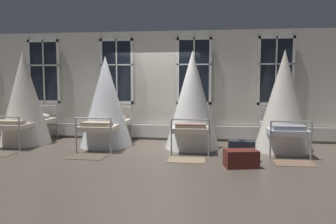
# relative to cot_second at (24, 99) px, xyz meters

# --- Properties ---
(ground) EXTENTS (29.05, 29.05, 0.00)m
(ground) POSITION_rel_cot_second_xyz_m (3.38, -0.00, -1.21)
(ground) COLOR brown
(back_wall_with_windows) EXTENTS (15.52, 0.10, 3.10)m
(back_wall_with_windows) POSITION_rel_cot_second_xyz_m (3.38, 1.18, 0.34)
(back_wall_with_windows) COLOR beige
(back_wall_with_windows) RESTS_ON ground
(window_bank) EXTENTS (12.14, 0.10, 2.83)m
(window_bank) POSITION_rel_cot_second_xyz_m (3.38, 1.06, -0.17)
(window_bank) COLOR black
(window_bank) RESTS_ON ground
(cot_second) EXTENTS (1.37, 2.00, 2.49)m
(cot_second) POSITION_rel_cot_second_xyz_m (0.00, 0.00, 0.00)
(cot_second) COLOR #9EA3A8
(cot_second) RESTS_ON ground
(cot_third) EXTENTS (1.37, 1.98, 2.34)m
(cot_third) POSITION_rel_cot_second_xyz_m (2.28, -0.02, -0.08)
(cot_third) COLOR #9EA3A8
(cot_third) RESTS_ON ground
(cot_fourth) EXTENTS (1.37, 1.99, 2.46)m
(cot_fourth) POSITION_rel_cot_second_xyz_m (4.52, 0.02, -0.02)
(cot_fourth) COLOR #9EA3A8
(cot_fourth) RESTS_ON ground
(cot_fifth) EXTENTS (1.37, 1.99, 2.46)m
(cot_fifth) POSITION_rel_cot_second_xyz_m (6.75, -0.05, -0.02)
(cot_fifth) COLOR #9EA3A8
(cot_fifth) RESTS_ON ground
(rug_third) EXTENTS (0.80, 0.56, 0.01)m
(rug_third) POSITION_rel_cot_second_xyz_m (2.27, -1.39, -1.21)
(rug_third) COLOR brown
(rug_third) RESTS_ON ground
(rug_fourth) EXTENTS (0.80, 0.56, 0.01)m
(rug_fourth) POSITION_rel_cot_second_xyz_m (4.50, -1.39, -1.21)
(rug_fourth) COLOR #8E7A5B
(rug_fourth) RESTS_ON ground
(rug_fifth) EXTENTS (0.82, 0.59, 0.01)m
(rug_fifth) POSITION_rel_cot_second_xyz_m (6.73, -1.39, -1.21)
(rug_fifth) COLOR brown
(rug_fifth) RESTS_ON ground
(suitcase_dark) EXTENTS (0.58, 0.26, 0.47)m
(suitcase_dark) POSITION_rel_cot_second_xyz_m (5.67, -1.33, -0.99)
(suitcase_dark) COLOR #2D3342
(suitcase_dark) RESTS_ON ground
(travel_trunk) EXTENTS (0.71, 0.53, 0.35)m
(travel_trunk) POSITION_rel_cot_second_xyz_m (5.62, -1.84, -1.04)
(travel_trunk) COLOR #5B231E
(travel_trunk) RESTS_ON ground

